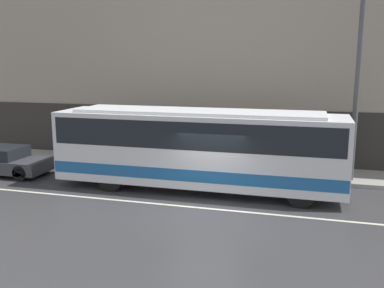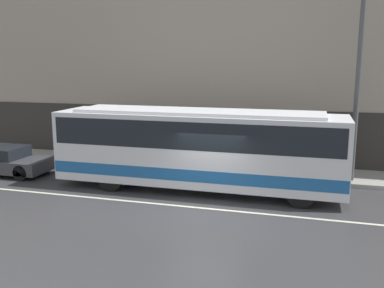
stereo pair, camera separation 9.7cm
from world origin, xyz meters
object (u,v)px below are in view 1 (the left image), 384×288
utility_pole_near (358,73)px  transit_bus (198,145)px  sedan_dark_behind (3,161)px  pedestrian_waiting (129,149)px

utility_pole_near → transit_bus: bearing=-157.2°
transit_bus → utility_pole_near: bearing=22.8°
sedan_dark_behind → pedestrian_waiting: bearing=26.4°
transit_bus → utility_pole_near: (5.98, 2.52, 2.80)m
transit_bus → sedan_dark_behind: bearing=180.0°
transit_bus → pedestrian_waiting: 4.86m
transit_bus → utility_pole_near: 7.07m
transit_bus → sedan_dark_behind: (-9.18, 0.00, -1.20)m
transit_bus → pedestrian_waiting: (-4.05, 2.55, -0.89)m
sedan_dark_behind → utility_pole_near: 15.89m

